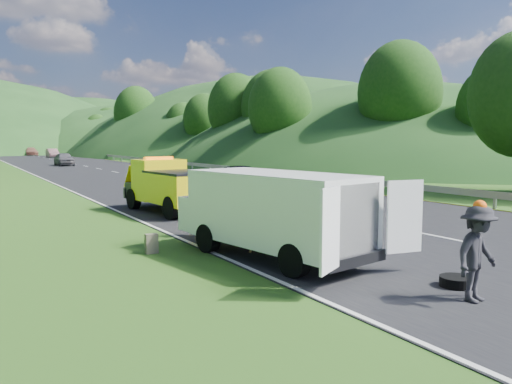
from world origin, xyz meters
TOP-DOWN VIEW (x-y plane):
  - ground at (0.00, 0.00)m, footprint 320.00×320.00m
  - road_surface at (3.00, 40.00)m, footprint 14.00×200.00m
  - guardrail at (10.30, 52.50)m, footprint 0.06×140.00m
  - tree_line_right at (23.00, 60.00)m, footprint 14.00×140.00m
  - hills_backdrop at (6.50, 134.70)m, footprint 201.00×288.60m
  - tow_truck at (-2.09, 7.34)m, footprint 2.40×5.41m
  - white_van at (-2.85, -1.52)m, footprint 3.56×6.43m
  - woman at (-3.06, 1.81)m, footprint 0.65×0.76m
  - child at (-2.90, -0.97)m, footprint 0.63×0.55m
  - worker at (-1.53, -6.40)m, footprint 1.24×0.82m
  - suitcase at (-5.28, 0.52)m, footprint 0.33×0.19m
  - spare_tire at (-1.03, -5.61)m, footprint 0.67×0.67m
  - passing_suv at (4.79, 13.53)m, footprint 3.11×5.42m
  - dist_car_a at (1.19, 48.46)m, footprint 1.79×4.44m
  - dist_car_b at (4.49, 77.18)m, footprint 1.56×4.47m
  - dist_car_c at (2.90, 91.01)m, footprint 2.11×5.18m

SIDE VIEW (x-z plane):
  - ground at x=0.00m, z-range 0.00..0.00m
  - guardrail at x=10.30m, z-range -0.76..0.76m
  - tree_line_right at x=23.00m, z-range -7.00..7.00m
  - hills_backdrop at x=6.50m, z-range -22.00..22.00m
  - woman at x=-3.06m, z-range -0.89..0.89m
  - child at x=-2.90m, z-range -0.54..0.54m
  - worker at x=-1.53m, z-range -0.89..0.89m
  - spare_tire at x=-1.03m, z-range -0.10..0.10m
  - passing_suv at x=4.79m, z-range -0.71..0.71m
  - dist_car_a at x=1.19m, z-range -0.76..0.76m
  - dist_car_b at x=4.49m, z-range -0.74..0.74m
  - dist_car_c at x=2.90m, z-range -0.75..0.75m
  - road_surface at x=3.00m, z-range 0.00..0.02m
  - suitcase at x=-5.28m, z-range 0.00..0.52m
  - tow_truck at x=-2.09m, z-range -0.02..2.24m
  - white_van at x=-2.85m, z-range 0.14..2.31m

